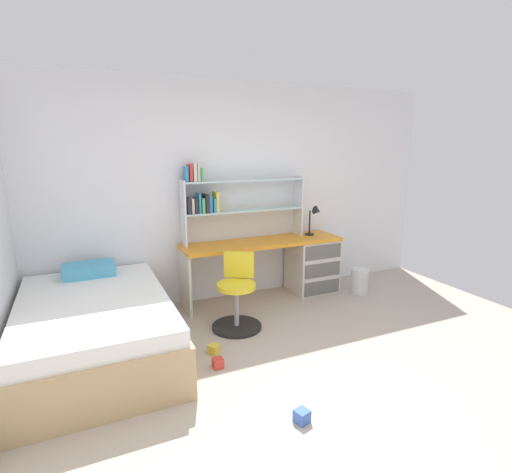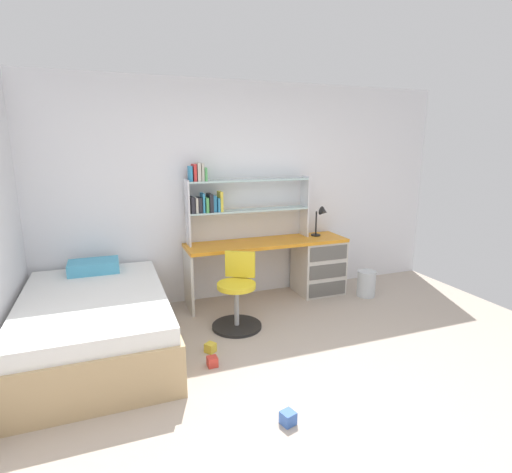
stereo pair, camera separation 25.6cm
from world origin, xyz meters
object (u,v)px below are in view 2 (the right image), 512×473
object	(u,v)px
bookshelf_hutch	(230,198)
waste_bin	(366,284)
bed_platform	(96,324)
toy_block_red_2	(212,362)
desk	(306,263)
desk_lamp	(322,216)
toy_block_blue_0	(288,418)
swivel_chair	(237,299)
toy_block_yellow_1	(210,348)

from	to	relation	value
bookshelf_hutch	waste_bin	distance (m)	2.03
bed_platform	toy_block_red_2	xyz separation A→B (m)	(0.93, -0.60, -0.24)
desk	bookshelf_hutch	distance (m)	1.28
desk_lamp	bed_platform	xyz separation A→B (m)	(-2.72, -0.72, -0.71)
toy_block_red_2	toy_block_blue_0	bearing A→B (deg)	-71.48
toy_block_blue_0	toy_block_red_2	bearing A→B (deg)	108.52
swivel_chair	waste_bin	size ratio (longest dim) A/B	2.39
waste_bin	toy_block_red_2	distance (m)	2.43
waste_bin	toy_block_red_2	world-z (taller)	waste_bin
bed_platform	toy_block_blue_0	bearing A→B (deg)	-50.61
waste_bin	toy_block_yellow_1	distance (m)	2.31
desk	toy_block_blue_0	world-z (taller)	desk
desk_lamp	bed_platform	size ratio (longest dim) A/B	0.20
swivel_chair	bookshelf_hutch	bearing A→B (deg)	77.29
desk	bed_platform	distance (m)	2.59
toy_block_yellow_1	toy_block_red_2	distance (m)	0.25
bookshelf_hutch	toy_block_yellow_1	xyz separation A→B (m)	(-0.57, -1.18, -1.22)
desk_lamp	toy_block_blue_0	xyz separation A→B (m)	(-1.49, -2.22, -0.94)
toy_block_red_2	desk_lamp	bearing A→B (deg)	36.35
bookshelf_hutch	desk_lamp	xyz separation A→B (m)	(1.17, -0.11, -0.28)
desk_lamp	toy_block_yellow_1	bearing A→B (deg)	-148.42
desk_lamp	swivel_chair	xyz separation A→B (m)	(-1.34, -0.64, -0.68)
desk_lamp	waste_bin	size ratio (longest dim) A/B	1.18
swivel_chair	bed_platform	size ratio (longest dim) A/B	0.41
desk_lamp	toy_block_yellow_1	distance (m)	2.26
desk_lamp	swivel_chair	bearing A→B (deg)	-154.41
waste_bin	toy_block_yellow_1	xyz separation A→B (m)	(-2.20, -0.69, -0.12)
toy_block_yellow_1	toy_block_red_2	size ratio (longest dim) A/B	1.00
toy_block_blue_0	toy_block_red_2	size ratio (longest dim) A/B	1.07
desk	desk_lamp	distance (m)	0.62
desk_lamp	toy_block_yellow_1	xyz separation A→B (m)	(-1.74, -1.07, -0.95)
desk	toy_block_red_2	bearing A→B (deg)	-140.47
toy_block_blue_0	swivel_chair	bearing A→B (deg)	84.71
desk	toy_block_yellow_1	world-z (taller)	desk
swivel_chair	toy_block_blue_0	world-z (taller)	swivel_chair
bookshelf_hutch	bed_platform	xyz separation A→B (m)	(-1.55, -0.83, -0.98)
waste_bin	desk_lamp	bearing A→B (deg)	139.97
bed_platform	toy_block_red_2	size ratio (longest dim) A/B	22.43
desk	toy_block_yellow_1	size ratio (longest dim) A/B	23.16
desk	waste_bin	xyz separation A→B (m)	(0.68, -0.35, -0.25)
bookshelf_hutch	swivel_chair	xyz separation A→B (m)	(-0.17, -0.75, -0.96)
desk	desk_lamp	bearing A→B (deg)	7.04
toy_block_red_2	toy_block_yellow_1	bearing A→B (deg)	79.69
toy_block_blue_0	toy_block_yellow_1	xyz separation A→B (m)	(-0.26, 1.14, -0.00)
waste_bin	toy_block_yellow_1	bearing A→B (deg)	-162.54
toy_block_yellow_1	bed_platform	bearing A→B (deg)	159.97
desk	toy_block_yellow_1	bearing A→B (deg)	-145.46
swivel_chair	waste_bin	world-z (taller)	swivel_chair
waste_bin	bookshelf_hutch	bearing A→B (deg)	163.14
waste_bin	bed_platform	bearing A→B (deg)	-173.95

